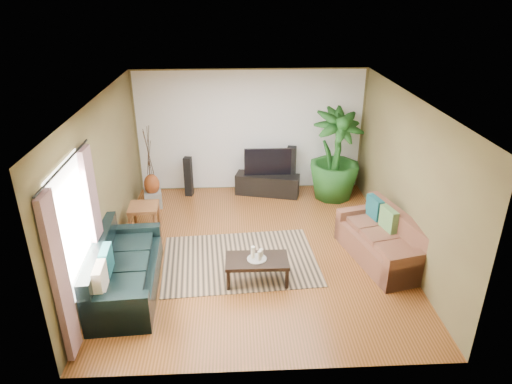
{
  "coord_description": "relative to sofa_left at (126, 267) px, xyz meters",
  "views": [
    {
      "loc": [
        -0.36,
        -6.89,
        4.31
      ],
      "look_at": [
        0.0,
        0.2,
        1.05
      ],
      "focal_mm": 32.0,
      "sensor_mm": 36.0,
      "label": 1
    }
  ],
  "objects": [
    {
      "name": "candle_mid",
      "position": [
        2.02,
        0.1,
        0.07
      ],
      "size": [
        0.06,
        0.06,
        0.15
      ],
      "primitive_type": "cylinder",
      "color": "beige",
      "rests_on": "candle_tray"
    },
    {
      "name": "vase",
      "position": [
        -0.06,
        2.9,
        0.08
      ],
      "size": [
        0.32,
        0.32,
        0.45
      ],
      "primitive_type": "ellipsoid",
      "color": "brown",
      "rests_on": "pedestal"
    },
    {
      "name": "potted_plant",
      "position": [
        3.81,
        3.18,
        0.55
      ],
      "size": [
        1.38,
        1.38,
        1.96
      ],
      "primitive_type": "imported",
      "rotation": [
        0.0,
        0.0,
        0.32
      ],
      "color": "#1C501A",
      "rests_on": "floor"
    },
    {
      "name": "sofa_right",
      "position": [
        4.09,
        0.65,
        0.0
      ],
      "size": [
        1.21,
        1.92,
        0.85
      ],
      "primitive_type": "cube",
      "rotation": [
        0.0,
        0.0,
        -1.33
      ],
      "color": "brown",
      "rests_on": "floor"
    },
    {
      "name": "television",
      "position": [
        2.39,
        3.42,
        0.34
      ],
      "size": [
        1.02,
        0.06,
        0.6
      ],
      "primitive_type": "cube",
      "color": "black",
      "rests_on": "tv_stand"
    },
    {
      "name": "floor",
      "position": [
        2.03,
        1.03,
        -0.42
      ],
      "size": [
        5.5,
        5.5,
        0.0
      ],
      "primitive_type": "plane",
      "color": "#954E26",
      "rests_on": "ground"
    },
    {
      "name": "candle_short",
      "position": [
        2.05,
        0.2,
        0.05
      ],
      "size": [
        0.06,
        0.06,
        0.12
      ],
      "primitive_type": "cylinder",
      "color": "beige",
      "rests_on": "candle_tray"
    },
    {
      "name": "curtain_far",
      "position": [
        -0.4,
        0.18,
        0.72
      ],
      "size": [
        0.08,
        0.35,
        2.2
      ],
      "primitive_type": "cube",
      "color": "gray",
      "rests_on": "ground"
    },
    {
      "name": "curtain_near",
      "position": [
        -0.4,
        -1.32,
        0.72
      ],
      "size": [
        0.08,
        0.35,
        2.2
      ],
      "primitive_type": "cube",
      "color": "gray",
      "rests_on": "ground"
    },
    {
      "name": "wall_back",
      "position": [
        2.03,
        3.78,
        0.93
      ],
      "size": [
        5.0,
        0.0,
        5.0
      ],
      "primitive_type": "plane",
      "rotation": [
        1.57,
        0.0,
        0.0
      ],
      "color": "brown",
      "rests_on": "ground"
    },
    {
      "name": "tv_stand",
      "position": [
        2.39,
        3.4,
        -0.19
      ],
      "size": [
        1.45,
        0.74,
        0.46
      ],
      "primitive_type": "cube",
      "rotation": [
        0.0,
        0.0,
        -0.24
      ],
      "color": "black",
      "rests_on": "floor"
    },
    {
      "name": "curtain_rod",
      "position": [
        -0.4,
        -0.57,
        1.87
      ],
      "size": [
        0.03,
        1.9,
        0.03
      ],
      "primitive_type": "cylinder",
      "rotation": [
        1.57,
        0.0,
        0.0
      ],
      "color": "black",
      "rests_on": "ground"
    },
    {
      "name": "wall_right",
      "position": [
        4.53,
        1.03,
        0.92
      ],
      "size": [
        0.0,
        5.5,
        5.5
      ],
      "primitive_type": "plane",
      "rotation": [
        1.57,
        0.0,
        -1.57
      ],
      "color": "brown",
      "rests_on": "ground"
    },
    {
      "name": "wall_front",
      "position": [
        2.03,
        -1.72,
        0.93
      ],
      "size": [
        5.0,
        0.0,
        5.0
      ],
      "primitive_type": "plane",
      "rotation": [
        -1.57,
        0.0,
        0.0
      ],
      "color": "brown",
      "rests_on": "ground"
    },
    {
      "name": "sofa_left",
      "position": [
        0.0,
        0.0,
        0.0
      ],
      "size": [
        1.02,
        2.13,
        0.85
      ],
      "primitive_type": "cube",
      "rotation": [
        0.0,
        0.0,
        1.63
      ],
      "color": "black",
      "rests_on": "floor"
    },
    {
      "name": "coffee_table",
      "position": [
        1.98,
        0.14,
        -0.22
      ],
      "size": [
        0.99,
        0.54,
        0.4
      ],
      "primitive_type": "cube",
      "rotation": [
        0.0,
        0.0,
        -0.01
      ],
      "color": "black",
      "rests_on": "floor"
    },
    {
      "name": "plant_pot",
      "position": [
        3.81,
        3.18,
        -0.28
      ],
      "size": [
        0.36,
        0.36,
        0.28
      ],
      "primitive_type": "cylinder",
      "color": "black",
      "rests_on": "floor"
    },
    {
      "name": "window_pane",
      "position": [
        -0.45,
        -0.57,
        0.97
      ],
      "size": [
        0.0,
        1.8,
        1.8
      ],
      "primitive_type": "plane",
      "rotation": [
        1.57,
        0.0,
        1.57
      ],
      "color": "white",
      "rests_on": "ground"
    },
    {
      "name": "backwall_panel",
      "position": [
        2.03,
        3.77,
        0.93
      ],
      "size": [
        4.9,
        0.0,
        4.9
      ],
      "primitive_type": "plane",
      "rotation": [
        1.57,
        0.0,
        0.0
      ],
      "color": "white",
      "rests_on": "ground"
    },
    {
      "name": "ceiling",
      "position": [
        2.03,
        1.03,
        2.28
      ],
      "size": [
        5.5,
        5.5,
        0.0
      ],
      "primitive_type": "plane",
      "rotation": [
        3.14,
        0.0,
        0.0
      ],
      "color": "white",
      "rests_on": "ground"
    },
    {
      "name": "wall_left",
      "position": [
        -0.47,
        1.03,
        0.92
      ],
      "size": [
        0.0,
        5.5,
        5.5
      ],
      "primitive_type": "plane",
      "rotation": [
        1.57,
        0.0,
        1.57
      ],
      "color": "brown",
      "rests_on": "ground"
    },
    {
      "name": "pedestal",
      "position": [
        -0.06,
        2.9,
        -0.25
      ],
      "size": [
        0.41,
        0.41,
        0.35
      ],
      "primitive_type": "cube",
      "rotation": [
        0.0,
        0.0,
        0.2
      ],
      "color": "gray",
      "rests_on": "floor"
    },
    {
      "name": "candle_tray",
      "position": [
        1.98,
        0.14,
        -0.02
      ],
      "size": [
        0.3,
        0.3,
        0.01
      ],
      "primitive_type": "cylinder",
      "color": "#979692",
      "rests_on": "coffee_table"
    },
    {
      "name": "candle_tall",
      "position": [
        1.92,
        0.17,
        0.09
      ],
      "size": [
        0.06,
        0.06,
        0.2
      ],
      "primitive_type": "cylinder",
      "color": "white",
      "rests_on": "candle_tray"
    },
    {
      "name": "area_rug",
      "position": [
        1.73,
        0.73,
        -0.42
      ],
      "size": [
        2.71,
        2.01,
        0.01
      ],
      "primitive_type": "cube",
      "rotation": [
        0.0,
        0.0,
        0.07
      ],
      "color": "tan",
      "rests_on": "floor"
    },
    {
      "name": "speaker_left",
      "position": [
        0.65,
        3.44,
        0.02
      ],
      "size": [
        0.19,
        0.2,
        0.88
      ],
      "primitive_type": "cube",
      "rotation": [
        0.0,
        0.0,
        -0.17
      ],
      "color": "black",
      "rests_on": "floor"
    },
    {
      "name": "side_table",
      "position": [
        -0.04,
        1.79,
        -0.14
      ],
      "size": [
        0.56,
        0.56,
        0.56
      ],
      "primitive_type": "cube",
      "rotation": [
        0.0,
        0.0,
        0.05
      ],
      "color": "brown",
      "rests_on": "floor"
    },
    {
      "name": "speaker_right",
      "position": [
        2.92,
        3.51,
        0.11
      ],
      "size": [
        0.24,
        0.25,
        1.06
      ],
      "primitive_type": "cube",
      "rotation": [
        0.0,
        0.0,
        -0.23
      ],
      "color": "black",
      "rests_on": "floor"
    }
  ]
}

